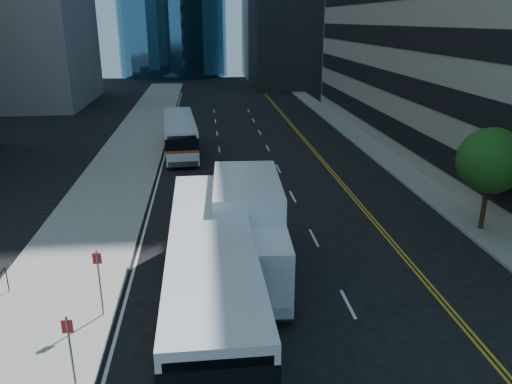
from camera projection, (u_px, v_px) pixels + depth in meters
ground at (350, 337)px, 16.67m from camera, size 160.00×160.00×0.00m
sidewalk_west at (130, 154)px, 39.12m from camera, size 5.00×90.00×0.15m
sidewalk_east at (372, 148)px, 41.01m from camera, size 2.00×90.00×0.15m
street_tree at (491, 161)px, 23.87m from camera, size 3.20×3.20×5.10m
bus_front at (212, 271)px, 17.26m from camera, size 2.93×12.82×3.30m
bus_rear at (180, 134)px, 39.34m from camera, size 3.11×10.77×2.74m
box_truck at (248, 229)px, 20.17m from camera, size 3.11×8.07×3.81m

